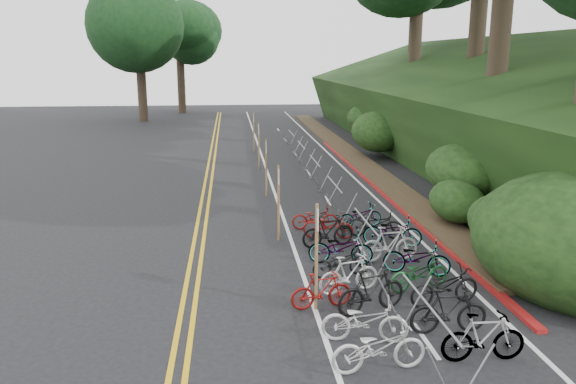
% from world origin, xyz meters
% --- Properties ---
extents(ground, '(120.00, 120.00, 0.00)m').
position_xyz_m(ground, '(0.00, 0.00, 0.00)').
color(ground, black).
rests_on(ground, ground).
extents(road_markings, '(7.47, 80.00, 0.01)m').
position_xyz_m(road_markings, '(0.63, 10.10, 0.00)').
color(road_markings, gold).
rests_on(road_markings, ground).
extents(red_curb, '(0.25, 28.00, 0.10)m').
position_xyz_m(red_curb, '(5.70, 12.00, 0.05)').
color(red_curb, maroon).
rests_on(red_curb, ground).
extents(embankment, '(14.30, 48.14, 9.11)m').
position_xyz_m(embankment, '(12.96, 19.04, 2.57)').
color(embankment, black).
rests_on(embankment, ground).
extents(bike_rack_front, '(1.19, 3.16, 1.27)m').
position_xyz_m(bike_rack_front, '(2.75, -2.97, 0.93)').
color(bike_rack_front, gray).
rests_on(bike_rack_front, ground).
extents(bike_racks_rest, '(1.14, 23.00, 1.17)m').
position_xyz_m(bike_racks_rest, '(3.00, 13.00, 0.85)').
color(bike_racks_rest, gray).
rests_on(bike_racks_rest, ground).
extents(signpost_near, '(0.08, 0.40, 2.59)m').
position_xyz_m(signpost_near, '(1.02, -0.25, 1.48)').
color(signpost_near, brown).
rests_on(signpost_near, ground).
extents(signposts_rest, '(0.08, 18.40, 2.50)m').
position_xyz_m(signposts_rest, '(0.60, 14.00, 1.43)').
color(signposts_rest, brown).
rests_on(signposts_rest, ground).
extents(bike_front, '(0.65, 1.55, 0.90)m').
position_xyz_m(bike_front, '(1.16, -0.21, 0.45)').
color(bike_front, maroon).
rests_on(bike_front, ground).
extents(bike_valet, '(3.42, 10.97, 1.09)m').
position_xyz_m(bike_valet, '(2.98, 1.55, 0.48)').
color(bike_valet, beige).
rests_on(bike_valet, ground).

